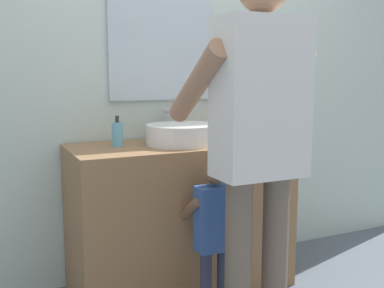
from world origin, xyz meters
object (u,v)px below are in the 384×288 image
(toothbrush_cup, at_px, (233,132))
(adult_parent, at_px, (258,123))
(soap_bottle, at_px, (117,134))
(child_toddler, at_px, (214,227))

(toothbrush_cup, relative_size, adult_parent, 0.12)
(adult_parent, bearing_deg, soap_bottle, 121.86)
(adult_parent, bearing_deg, child_toddler, 109.31)
(toothbrush_cup, xyz_separation_m, soap_bottle, (-0.67, 0.06, 0.02))
(soap_bottle, bearing_deg, toothbrush_cup, -5.40)
(toothbrush_cup, bearing_deg, adult_parent, -111.20)
(soap_bottle, height_order, adult_parent, adult_parent)
(child_toddler, bearing_deg, toothbrush_cup, 49.80)
(child_toddler, height_order, adult_parent, adult_parent)
(toothbrush_cup, distance_m, soap_bottle, 0.67)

